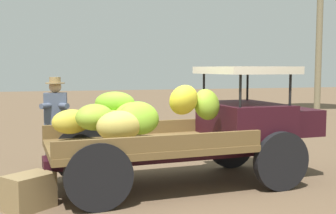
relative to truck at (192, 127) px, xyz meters
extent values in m
plane|color=brown|center=(-0.25, -0.22, -0.93)|extent=(60.00, 60.00, 0.00)
cube|color=black|center=(-0.32, -0.04, -0.43)|extent=(4.02, 0.73, 0.16)
cylinder|color=black|center=(1.07, 0.86, -0.48)|extent=(0.92, 0.21, 0.91)
cylinder|color=black|center=(1.19, -0.73, -0.48)|extent=(0.92, 0.21, 0.91)
cylinder|color=black|center=(-1.72, 0.66, -0.48)|extent=(0.92, 0.21, 0.91)
cylinder|color=black|center=(-1.61, -0.94, -0.48)|extent=(0.92, 0.21, 0.91)
cube|color=brown|center=(-0.77, -0.08, -0.25)|extent=(3.12, 1.93, 0.10)
cube|color=brown|center=(-0.83, 0.72, -0.09)|extent=(3.00, 0.30, 0.22)
cube|color=brown|center=(-0.71, -0.87, -0.09)|extent=(3.00, 0.30, 0.22)
cube|color=black|center=(0.93, 0.05, 0.08)|extent=(1.21, 1.60, 0.55)
cube|color=black|center=(1.83, 0.11, 0.02)|extent=(0.78, 1.11, 0.44)
cylinder|color=black|center=(1.32, 0.73, 0.63)|extent=(0.04, 0.04, 0.55)
cylinder|color=black|center=(1.41, -0.56, 0.63)|extent=(0.04, 0.04, 0.55)
cylinder|color=black|center=(0.44, 0.66, 0.63)|extent=(0.04, 0.04, 0.55)
cylinder|color=black|center=(0.54, -0.63, 0.63)|extent=(0.04, 0.04, 0.55)
cube|color=beige|center=(0.93, 0.05, 0.90)|extent=(1.33, 1.60, 0.12)
ellipsoid|color=#80BD2E|center=(-1.18, 0.44, 0.38)|extent=(0.74, 0.61, 0.48)
ellipsoid|color=#86BC2E|center=(-0.93, -0.29, 0.20)|extent=(0.77, 0.69, 0.61)
ellipsoid|color=#CEB751|center=(-1.24, -0.39, 0.11)|extent=(0.72, 0.57, 0.50)
ellipsoid|color=#92B534|center=(-1.54, 0.09, 0.19)|extent=(0.83, 0.79, 0.51)
ellipsoid|color=gold|center=(-1.88, 0.30, 0.11)|extent=(0.69, 0.51, 0.41)
ellipsoid|color=#97BC32|center=(-0.94, 0.24, 0.15)|extent=(0.78, 0.69, 0.56)
ellipsoid|color=yellow|center=(-0.31, -0.51, 0.48)|extent=(0.71, 0.72, 0.57)
ellipsoid|color=#84B030|center=(-1.24, 0.26, 0.04)|extent=(0.70, 0.67, 0.50)
ellipsoid|color=#87B02C|center=(0.11, -0.35, 0.39)|extent=(0.64, 0.64, 0.55)
cylinder|color=#454140|center=(-1.96, 1.56, -0.54)|extent=(0.15, 0.15, 0.79)
cylinder|color=#454140|center=(-2.22, 1.59, -0.54)|extent=(0.15, 0.15, 0.79)
cube|color=#4F596F|center=(-2.09, 1.57, 0.17)|extent=(0.42, 0.28, 0.63)
cylinder|color=#4F596F|center=(-2.00, 1.46, 0.27)|extent=(0.30, 0.39, 0.10)
cylinder|color=#4F596F|center=(-2.20, 1.48, 0.27)|extent=(0.35, 0.36, 0.10)
sphere|color=tan|center=(-2.09, 1.57, 0.60)|extent=(0.22, 0.22, 0.22)
cylinder|color=#9B7E51|center=(-2.09, 1.57, 0.67)|extent=(0.34, 0.34, 0.02)
cylinder|color=#9B7E51|center=(-2.09, 1.57, 0.73)|extent=(0.20, 0.20, 0.10)
cube|color=olive|center=(-2.49, -0.60, -0.70)|extent=(0.73, 0.70, 0.47)
camera|label=1|loc=(-2.21, -6.42, 0.94)|focal=45.57mm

